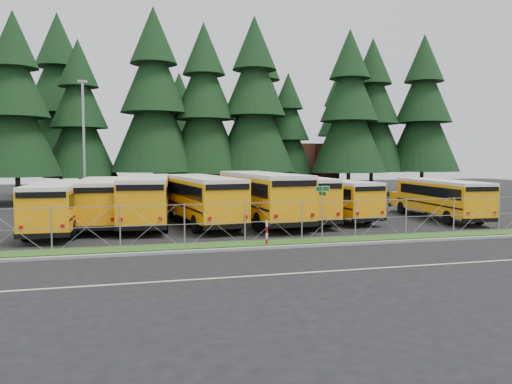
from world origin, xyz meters
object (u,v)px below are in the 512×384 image
bus_4 (260,198)px  street_sign (322,202)px  bus_1 (102,203)px  bus_6 (330,200)px  bus_5 (292,199)px  striped_bollard (267,233)px  bus_2 (146,201)px  bus_3 (201,201)px  light_standard (84,141)px  bus_east (439,200)px  bus_0 (58,207)px

bus_4 → street_sign: bus_4 is taller
bus_1 → bus_6: 14.90m
bus_5 → striped_bollard: bus_5 is taller
bus_2 → bus_3: 3.36m
light_standard → bus_6: bearing=-29.9°
bus_5 → bus_6: size_ratio=1.11×
bus_3 → striped_bollard: 8.36m
bus_3 → street_sign: bearing=-66.3°
bus_4 → bus_east: bearing=-9.2°
bus_0 → bus_3: (8.25, 0.92, 0.12)m
bus_east → bus_0: bearing=-176.2°
bus_2 → bus_5: size_ratio=1.02×
bus_0 → bus_5: size_ratio=0.94×
bus_5 → light_standard: bearing=144.2°
bus_east → bus_4: bearing=179.4°
bus_0 → bus_east: (24.42, -0.37, -0.06)m
bus_2 → bus_east: size_ratio=1.13×
bus_1 → street_sign: size_ratio=3.91×
bus_east → bus_2: bearing=179.0°
bus_4 → bus_5: (2.31, 0.43, -0.12)m
striped_bollard → light_standard: bearing=117.9°
bus_3 → bus_0: bearing=179.2°
bus_5 → bus_1: bearing=176.0°
street_sign → bus_5: bearing=81.4°
bus_3 → bus_east: 16.23m
bus_0 → bus_6: 17.23m
light_standard → bus_4: bearing=-41.9°
bus_3 → bus_5: bearing=-4.5°
bus_0 → bus_east: bearing=0.6°
striped_bollard → light_standard: (-9.61, 18.16, 4.90)m
bus_5 → striped_bollard: 9.34m
street_sign → light_standard: (-12.45, 18.21, 3.47)m
bus_1 → bus_5: size_ratio=0.97×
bus_2 → bus_6: 12.22m
bus_5 → bus_6: 2.84m
bus_1 → bus_6: size_ratio=1.07×
bus_4 → bus_5: bearing=6.6°
bus_0 → bus_east: size_ratio=1.05×
bus_4 → bus_east: bus_4 is taller
bus_4 → bus_east: 12.44m
bus_0 → bus_4: size_ratio=0.87×
light_standard → bus_east: bearing=-25.6°
bus_0 → light_standard: 11.77m
bus_3 → bus_east: size_ratio=1.13×
bus_6 → light_standard: 19.52m
bus_east → striped_bollard: bearing=-149.8°
bus_2 → light_standard: size_ratio=1.15×
bus_0 → bus_6: (17.16, 1.49, -0.06)m
bus_0 → bus_4: 12.06m
bus_5 → bus_3: bearing=-177.6°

